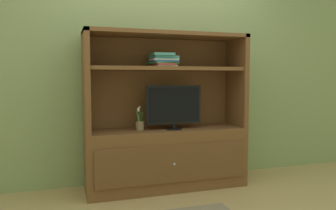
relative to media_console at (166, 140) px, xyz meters
name	(u,v)px	position (x,y,z in m)	size (l,w,h in m)	color
ground_plane	(179,201)	(0.00, -0.41, -0.50)	(8.00, 8.00, 0.00)	tan
painted_rear_wall	(157,55)	(0.00, 0.34, 0.90)	(6.00, 0.10, 2.80)	#8C9E6B
media_console	(166,140)	(0.00, 0.00, 0.00)	(1.65, 0.49, 1.59)	brown
tv_monitor	(174,106)	(0.06, -0.06, 0.36)	(0.58, 0.17, 0.45)	black
potted_plant	(140,124)	(-0.28, -0.01, 0.17)	(0.09, 0.09, 0.25)	#8C7251
magazine_stack	(163,60)	(-0.04, 0.00, 0.82)	(0.28, 0.36, 0.13)	silver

